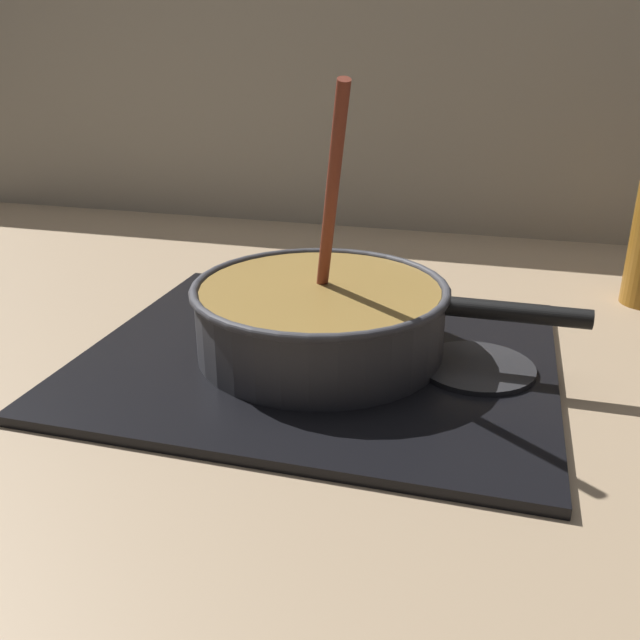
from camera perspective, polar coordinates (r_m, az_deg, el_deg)
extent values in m
cube|color=#9E8466|center=(0.77, -9.36, -7.89)|extent=(2.40, 1.60, 0.04)
cube|color=#B2A893|center=(1.42, 3.66, 18.70)|extent=(2.40, 0.02, 0.55)
cube|color=black|center=(0.84, 0.00, -3.00)|extent=(0.56, 0.48, 0.01)
torus|color=#592D0C|center=(0.83, 0.00, -2.38)|extent=(0.16, 0.16, 0.01)
cylinder|color=#262628|center=(0.81, 13.02, -3.87)|extent=(0.14, 0.14, 0.01)
cylinder|color=#38383D|center=(0.82, 0.00, 0.00)|extent=(0.30, 0.30, 0.08)
cylinder|color=olive|center=(0.82, 0.00, 0.26)|extent=(0.29, 0.29, 0.08)
torus|color=#38383D|center=(0.80, 0.00, 2.73)|extent=(0.31, 0.31, 0.01)
cylinder|color=black|center=(0.78, 16.32, 0.60)|extent=(0.16, 0.02, 0.02)
cylinder|color=#E5CC7A|center=(0.80, -0.07, 1.86)|extent=(0.04, 0.04, 0.01)
cylinder|color=beige|center=(0.76, -0.93, 0.69)|extent=(0.03, 0.03, 0.01)
cylinder|color=beige|center=(0.73, 4.72, -0.31)|extent=(0.04, 0.04, 0.01)
cylinder|color=#E5CC7A|center=(0.81, 6.67, 2.06)|extent=(0.03, 0.03, 0.01)
cylinder|color=beige|center=(0.79, -8.67, 1.35)|extent=(0.03, 0.03, 0.01)
cylinder|color=#E5CC7A|center=(0.88, -2.03, 3.69)|extent=(0.03, 0.03, 0.01)
cylinder|color=#E5CC7A|center=(0.82, -2.71, 2.27)|extent=(0.04, 0.04, 0.01)
cylinder|color=#E5CC7A|center=(0.71, -3.34, -0.90)|extent=(0.03, 0.03, 0.01)
cylinder|color=maroon|center=(0.74, 0.94, 10.05)|extent=(0.07, 0.11, 0.26)
cube|color=brown|center=(0.83, 0.10, 2.26)|extent=(0.04, 0.05, 0.01)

